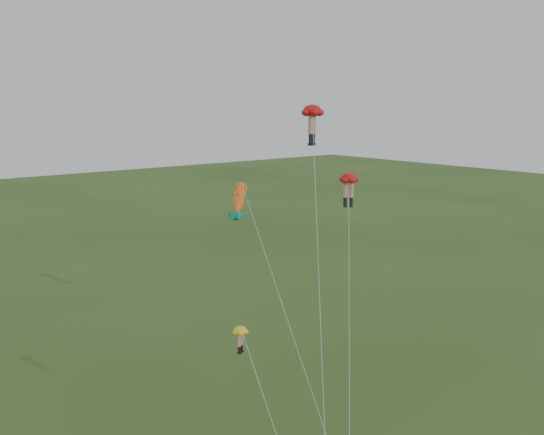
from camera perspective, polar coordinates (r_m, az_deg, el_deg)
legs_kite_red_high at (r=42.36m, az=3.81°, el=9.43°), size 8.79×10.87×20.11m
legs_kite_red_mid at (r=42.69m, az=7.22°, el=3.11°), size 9.06×9.29×15.40m
legs_kite_yellow at (r=32.70m, az=-2.71°, el=-11.56°), size 1.74×4.08×8.61m
fish_kite at (r=39.21m, az=-3.07°, el=1.72°), size 2.64×11.30×15.35m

